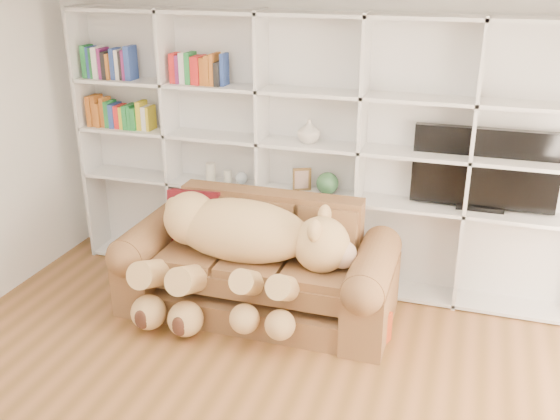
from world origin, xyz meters
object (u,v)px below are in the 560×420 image
(teddy_bear, at_px, (238,246))
(tv, at_px, (485,170))
(sofa, at_px, (259,271))

(teddy_bear, height_order, tv, tv)
(tv, bearing_deg, sofa, -158.00)
(teddy_bear, bearing_deg, tv, 28.12)
(sofa, xyz_separation_m, tv, (1.70, 0.69, 0.84))
(sofa, bearing_deg, teddy_bear, -117.86)
(sofa, distance_m, tv, 2.02)
(sofa, relative_size, teddy_bear, 1.32)
(tv, bearing_deg, teddy_bear, -154.06)
(sofa, height_order, teddy_bear, teddy_bear)
(sofa, relative_size, tv, 1.96)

